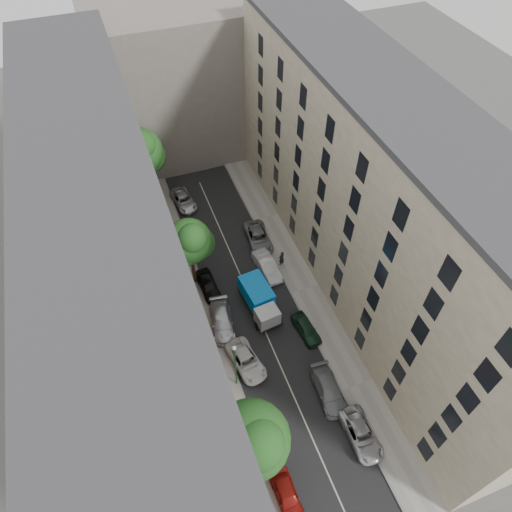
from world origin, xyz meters
name	(u,v)px	position (x,y,z in m)	size (l,w,h in m)	color
ground	(254,305)	(0.00, 0.00, 0.00)	(120.00, 120.00, 0.00)	#4C4C49
road_surface	(254,305)	(0.00, 0.00, 0.01)	(8.00, 44.00, 0.02)	black
sidewalk_left	(200,321)	(-5.50, 0.00, 0.07)	(3.00, 44.00, 0.15)	gray
sidewalk_right	(305,289)	(5.50, 0.00, 0.07)	(3.00, 44.00, 0.15)	gray
building_left	(118,271)	(-11.00, 0.00, 10.00)	(8.00, 44.00, 20.00)	#504E4A
building_right	(371,204)	(11.00, 0.00, 10.00)	(8.00, 44.00, 20.00)	beige
building_endcap	(174,84)	(0.00, 28.00, 9.00)	(18.00, 12.00, 18.00)	slate
tarp_truck	(259,300)	(0.41, -0.56, 1.42)	(2.75, 5.79, 2.58)	black
car_left_0	(287,495)	(-3.60, -17.00, 0.69)	(1.62, 4.02, 1.37)	maroon
car_left_1	(269,447)	(-3.60, -13.40, 0.71)	(1.49, 4.28, 1.41)	#4B190F
car_left_2	(246,361)	(-2.80, -5.80, 0.66)	(2.18, 4.74, 1.32)	silver
car_left_3	(222,321)	(-3.60, -1.20, 0.73)	(2.04, 5.02, 1.46)	silver
car_left_4	(208,285)	(-3.60, 3.40, 0.71)	(1.67, 4.15, 1.41)	black
car_left_5	(190,234)	(-3.47, 10.95, 0.66)	(1.40, 4.00, 1.32)	black
car_left_6	(183,200)	(-2.80, 16.60, 0.64)	(2.12, 4.60, 1.28)	#B4B4B9
car_right_0	(361,434)	(3.60, -15.00, 0.65)	(2.16, 4.69, 1.30)	#B4B4B9
car_right_1	(329,390)	(2.80, -10.80, 0.70)	(1.95, 4.80, 1.39)	slate
car_right_2	(306,329)	(3.55, -4.60, 0.65)	(1.54, 3.82, 1.30)	black
car_right_3	(267,266)	(2.80, 3.60, 0.75)	(1.60, 4.58, 1.51)	silver
car_right_4	(258,237)	(3.39, 7.80, 0.71)	(2.34, 5.08, 1.41)	slate
tree_near	(253,441)	(-5.27, -14.47, 6.62)	(5.50, 5.26, 9.56)	#382619
tree_mid	(190,243)	(-4.50, 4.69, 5.94)	(4.76, 4.40, 8.46)	#382619
tree_far	(141,153)	(-6.30, 18.73, 6.79)	(5.43, 5.18, 9.75)	#382619
lamp_post	(235,362)	(-4.20, -7.27, 4.00)	(0.36, 0.36, 6.23)	#195A2A
pedestrian	(282,258)	(4.50, 3.82, 1.10)	(0.69, 0.45, 1.90)	black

